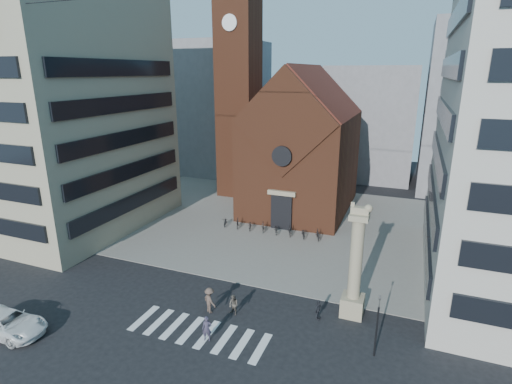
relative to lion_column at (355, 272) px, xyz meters
The scene contains 24 objects.
ground 11.01m from the lion_column, 163.32° to the right, with size 120.00×120.00×0.00m, color black.
piazza 19.18m from the lion_column, 122.03° to the left, with size 46.00×30.00×0.05m, color gray.
zebra_crossing 11.72m from the lion_column, 147.61° to the right, with size 10.20×3.20×0.01m, color white, non-canonical shape.
church 24.62m from the lion_column, 114.43° to the left, with size 12.00×16.65×18.00m.
campanile 34.29m from the lion_column, 128.68° to the left, with size 5.50×5.50×31.20m.
building_left 36.01m from the lion_column, 168.37° to the left, with size 18.00×20.00×26.00m, color gray.
bg_block_left 48.23m from the lion_column, 129.04° to the left, with size 16.00×14.00×22.00m, color gray.
bg_block_mid 42.55m from the lion_column, 95.45° to the left, with size 14.00×12.00×18.00m, color gray.
bg_block_right 41.69m from the lion_column, 72.91° to the left, with size 16.00×14.00×24.00m, color gray.
lion_column is the anchor object (origin of this frame).
traffic_light 4.62m from the lion_column, 63.54° to the right, with size 0.13×0.16×4.30m.
white_car 24.21m from the lion_column, 153.29° to the right, with size 2.53×5.48×1.52m, color white.
pedestrian_0 11.03m from the lion_column, 142.62° to the right, with size 0.64×0.42×1.76m, color #383245.
pedestrian_1 9.12m from the lion_column, 158.56° to the right, with size 0.76×0.59×1.57m, color #534A42.
pedestrian_2 3.78m from the lion_column, 146.10° to the right, with size 0.91×0.38×1.56m, color #27292F.
pedestrian_3 10.78m from the lion_column, 160.26° to the right, with size 1.28×0.74×1.98m, color brown.
scooter_0 20.77m from the lion_column, 142.66° to the left, with size 0.63×1.80×0.95m, color black.
scooter_1 19.57m from the lion_column, 139.87° to the left, with size 0.49×1.75×1.05m, color black.
scooter_2 18.43m from the lion_column, 136.71° to the left, with size 0.63×1.80×0.95m, color black.
scooter_3 17.34m from the lion_column, 133.14° to the left, with size 0.49×1.75×1.05m, color black.
scooter_4 16.34m from the lion_column, 129.10° to the left, with size 0.63×1.80×0.95m, color black.
scooter_5 15.42m from the lion_column, 124.54° to the left, with size 0.49×1.75×1.05m, color black.
scooter_6 14.62m from the lion_column, 119.41° to the left, with size 0.63×1.80×0.95m, color black.
scooter_7 13.93m from the lion_column, 113.72° to the left, with size 0.49×1.75×1.05m, color black.
Camera 1 is at (12.81, -23.34, 17.20)m, focal length 28.00 mm.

